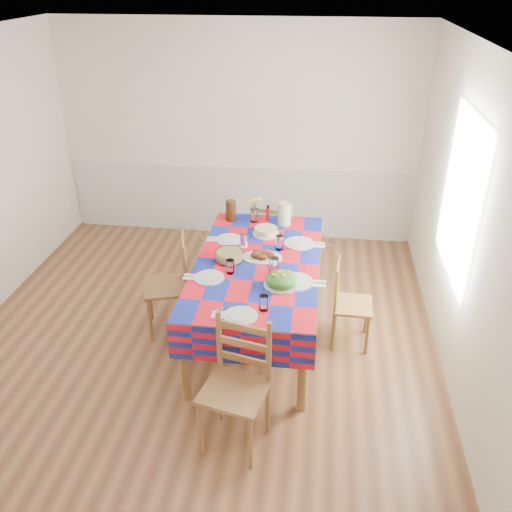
{
  "coord_description": "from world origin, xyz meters",
  "views": [
    {
      "loc": [
        1.08,
        -4.08,
        3.2
      ],
      "look_at": [
        0.54,
        0.13,
        0.92
      ],
      "focal_mm": 38.0,
      "sensor_mm": 36.0,
      "label": 1
    }
  ],
  "objects": [
    {
      "name": "chair_left",
      "position": [
        -0.3,
        0.23,
        0.49
      ],
      "size": [
        0.53,
        0.54,
        0.99
      ],
      "rotation": [
        0.0,
        0.0,
        -1.27
      ],
      "color": "brown",
      "rests_on": "room"
    },
    {
      "name": "green_pitcher",
      "position": [
        0.71,
        1.05,
        0.94
      ],
      "size": [
        0.14,
        0.14,
        0.24
      ],
      "primitive_type": "cylinder",
      "color": "#ACCF92",
      "rests_on": "dining_table"
    },
    {
      "name": "pasta_bowl",
      "position": [
        0.28,
        0.21,
        0.86
      ],
      "size": [
        0.25,
        0.25,
        0.09
      ],
      "color": "white",
      "rests_on": "dining_table"
    },
    {
      "name": "flower_vase",
      "position": [
        0.39,
        1.07,
        0.93
      ],
      "size": [
        0.17,
        0.14,
        0.28
      ],
      "color": "white",
      "rests_on": "dining_table"
    },
    {
      "name": "cake",
      "position": [
        0.55,
        0.78,
        0.85
      ],
      "size": [
        0.27,
        0.27,
        0.07
      ],
      "color": "silver",
      "rests_on": "dining_table"
    },
    {
      "name": "setting_right_near",
      "position": [
        0.84,
        -0.07,
        0.85
      ],
      "size": [
        0.58,
        0.33,
        0.15
      ],
      "rotation": [
        0.0,
        0.0,
        -1.57
      ],
      "color": "silver",
      "rests_on": "dining_table"
    },
    {
      "name": "setting_right_far",
      "position": [
        0.84,
        0.56,
        0.85
      ],
      "size": [
        0.54,
        0.31,
        0.14
      ],
      "rotation": [
        0.0,
        0.0,
        -1.57
      ],
      "color": "silver",
      "rests_on": "dining_table"
    },
    {
      "name": "tea_pitcher",
      "position": [
        0.15,
        1.08,
        0.93
      ],
      "size": [
        0.11,
        0.11,
        0.22
      ],
      "primitive_type": "cylinder",
      "color": "#331A0B",
      "rests_on": "dining_table"
    },
    {
      "name": "hot_sauce",
      "position": [
        0.53,
        1.13,
        0.9
      ],
      "size": [
        0.04,
        0.04,
        0.17
      ],
      "primitive_type": "cylinder",
      "color": "red",
      "rests_on": "dining_table"
    },
    {
      "name": "chair_near",
      "position": [
        0.55,
        -1.11,
        0.5
      ],
      "size": [
        0.54,
        0.52,
        1.02
      ],
      "rotation": [
        0.0,
        0.0,
        -0.23
      ],
      "color": "brown",
      "rests_on": "room"
    },
    {
      "name": "chair_far",
      "position": [
        0.54,
        1.55,
        0.43
      ],
      "size": [
        0.44,
        0.42,
        0.87
      ],
      "rotation": [
        0.0,
        0.0,
        2.98
      ],
      "color": "brown",
      "rests_on": "room"
    },
    {
      "name": "room",
      "position": [
        0.0,
        0.0,
        1.35
      ],
      "size": [
        4.58,
        5.08,
        2.78
      ],
      "color": "brown",
      "rests_on": "ground"
    },
    {
      "name": "setting_near_head",
      "position": [
        0.57,
        -0.63,
        0.85
      ],
      "size": [
        0.43,
        0.29,
        0.13
      ],
      "color": "silver",
      "rests_on": "dining_table"
    },
    {
      "name": "setting_left_far",
      "position": [
        0.26,
        0.56,
        0.85
      ],
      "size": [
        0.48,
        0.28,
        0.13
      ],
      "rotation": [
        0.0,
        0.0,
        1.57
      ],
      "color": "silver",
      "rests_on": "dining_table"
    },
    {
      "name": "salad_platter",
      "position": [
        0.79,
        -0.17,
        0.87
      ],
      "size": [
        0.3,
        0.3,
        0.13
      ],
      "color": "silver",
      "rests_on": "dining_table"
    },
    {
      "name": "meat_platter",
      "position": [
        0.57,
        0.28,
        0.85
      ],
      "size": [
        0.37,
        0.26,
        0.07
      ],
      "color": "silver",
      "rests_on": "dining_table"
    },
    {
      "name": "window_right",
      "position": [
        2.23,
        0.3,
        1.5
      ],
      "size": [
        0.0,
        1.4,
        1.4
      ],
      "primitive_type": "plane",
      "rotation": [
        0.0,
        -1.57,
        0.0
      ],
      "color": "white",
      "rests_on": "room"
    },
    {
      "name": "wainscot",
      "position": [
        0.0,
        2.48,
        0.49
      ],
      "size": [
        4.41,
        0.06,
        0.92
      ],
      "color": "silver",
      "rests_on": "room"
    },
    {
      "name": "name_card",
      "position": [
        0.55,
        -0.82,
        0.83
      ],
      "size": [
        0.08,
        0.02,
        0.02
      ],
      "primitive_type": "cube",
      "color": "silver",
      "rests_on": "dining_table"
    },
    {
      "name": "serving_utensils",
      "position": [
        0.7,
        0.11,
        0.82
      ],
      "size": [
        0.15,
        0.32,
        0.01
      ],
      "color": "black",
      "rests_on": "dining_table"
    },
    {
      "name": "dining_table",
      "position": [
        0.54,
        0.22,
        0.73
      ],
      "size": [
        1.13,
        2.11,
        0.82
      ],
      "color": "brown",
      "rests_on": "room"
    },
    {
      "name": "setting_left_near",
      "position": [
        0.22,
        -0.1,
        0.85
      ],
      "size": [
        0.48,
        0.29,
        0.13
      ],
      "rotation": [
        0.0,
        0.0,
        1.57
      ],
      "color": "silver",
      "rests_on": "dining_table"
    },
    {
      "name": "chair_right",
      "position": [
        1.39,
        0.22,
        0.42
      ],
      "size": [
        0.37,
        0.39,
        0.85
      ],
      "rotation": [
        0.0,
        0.0,
        1.54
      ],
      "color": "brown",
      "rests_on": "room"
    }
  ]
}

